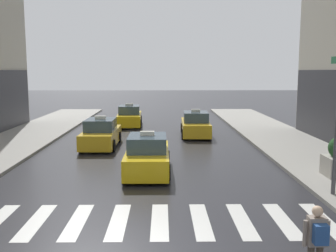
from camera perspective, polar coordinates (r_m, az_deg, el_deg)
The scene contains 6 objects.
crosswalk_markings at distance 11.67m, azimuth -4.24°, elevation -13.74°, with size 11.30×2.80×0.01m.
taxi_lead at distance 16.75m, azimuth -3.03°, elevation -4.38°, with size 1.94×4.54×1.80m.
taxi_second at distance 22.62m, azimuth -9.81°, elevation -1.22°, with size 1.97×4.56×1.80m.
taxi_third at distance 26.22m, azimuth 4.06°, elevation 0.15°, with size 2.02×4.58×1.80m.
taxi_fourth at distance 31.00m, azimuth -5.69°, elevation 1.36°, with size 2.06×4.60×1.80m.
pedestrian_with_backpack at distance 8.72m, azimuth 21.01°, elevation -15.19°, with size 0.55×0.43×1.65m.
Camera 1 is at (0.69, -7.81, 4.34)m, focal length 41.50 mm.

